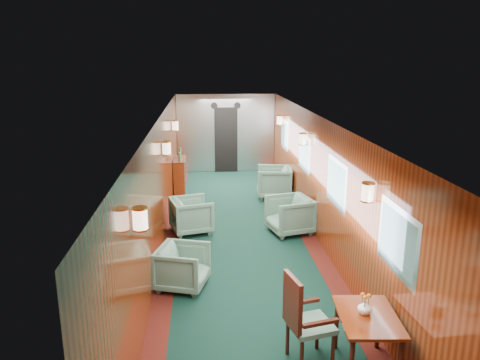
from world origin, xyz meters
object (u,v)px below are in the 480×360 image
at_px(dining_table, 367,324).
at_px(side_chair, 303,317).
at_px(armchair_left_far, 192,215).
at_px(armchair_right_near, 289,215).
at_px(armchair_left_near, 183,267).
at_px(credenza, 180,174).
at_px(armchair_right_far, 274,182).

xyz_separation_m(dining_table, side_chair, (-0.71, 0.16, 0.03)).
relative_size(armchair_left_far, armchair_right_near, 0.96).
distance_m(dining_table, armchair_right_near, 4.34).
relative_size(armchair_left_near, armchair_right_near, 0.90).
bearing_deg(side_chair, credenza, 89.95).
distance_m(credenza, armchair_left_far, 3.10).
height_order(credenza, armchair_right_near, credenza).
height_order(armchair_left_near, armchair_right_near, armchair_right_near).
xyz_separation_m(side_chair, armchair_left_far, (-1.36, 4.36, -0.25)).
bearing_deg(armchair_left_near, dining_table, -118.66).
xyz_separation_m(dining_table, armchair_left_near, (-2.16, 2.15, -0.24)).
height_order(side_chair, armchair_right_near, side_chair).
relative_size(side_chair, armchair_left_near, 1.51).
xyz_separation_m(credenza, armchair_right_far, (2.41, -0.79, -0.05)).
distance_m(side_chair, armchair_right_near, 4.22).
height_order(armchair_left_near, armchair_left_far, armchair_left_far).
relative_size(armchair_left_near, armchair_left_far, 0.94).
height_order(dining_table, armchair_right_near, armchair_right_near).
height_order(dining_table, armchair_left_near, dining_table).
bearing_deg(armchair_right_near, armchair_right_far, 164.13).
height_order(credenza, armchair_left_far, credenza).
height_order(credenza, armchair_right_far, credenza).
height_order(side_chair, armchair_left_far, side_chair).
distance_m(dining_table, armchair_left_near, 3.06).
height_order(side_chair, armchair_left_near, side_chair).
distance_m(dining_table, credenza, 7.99).
bearing_deg(armchair_right_far, credenza, -100.24).
height_order(armchair_left_far, armchair_right_near, armchair_right_near).
bearing_deg(armchair_left_near, armchair_left_far, 14.13).
height_order(dining_table, credenza, credenza).
relative_size(dining_table, armchair_left_near, 1.30).
height_order(credenza, armchair_left_near, credenza).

